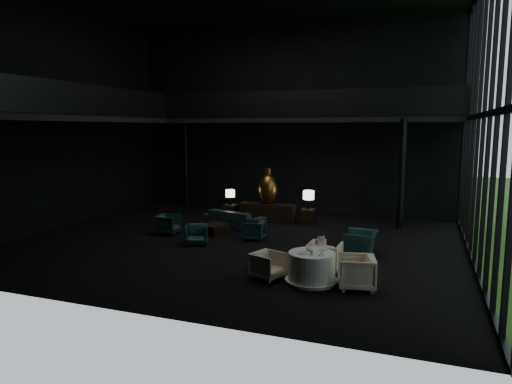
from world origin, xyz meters
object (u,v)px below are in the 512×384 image
(sofa, at_px, (234,215))
(dining_chair_north, at_px, (325,254))
(dining_chair_west, at_px, (268,265))
(table_lamp_left, at_px, (230,194))
(side_table_right, at_px, (308,216))
(lounge_armchair_south, at_px, (197,235))
(dining_table, at_px, (312,270))
(child, at_px, (321,243))
(window_armchair, at_px, (361,240))
(bronze_urn, at_px, (268,188))
(side_table_left, at_px, (231,211))
(lounge_armchair_east, at_px, (253,230))
(coffee_table, at_px, (214,229))
(table_lamp_right, at_px, (309,196))
(lounge_armchair_west, at_px, (168,224))
(console, at_px, (267,212))
(dining_chair_east, at_px, (356,269))

(sofa, xyz_separation_m, dining_chair_north, (4.19, -3.94, -0.05))
(dining_chair_west, bearing_deg, sofa, 50.58)
(table_lamp_left, bearing_deg, side_table_right, 2.52)
(lounge_armchair_south, bearing_deg, dining_chair_north, -39.20)
(dining_chair_west, bearing_deg, side_table_right, 25.12)
(sofa, height_order, dining_table, sofa)
(child, bearing_deg, side_table_right, -73.06)
(side_table_right, height_order, dining_table, dining_table)
(window_armchair, bearing_deg, dining_chair_west, -29.06)
(bronze_urn, height_order, dining_table, bronze_urn)
(side_table_left, xyz_separation_m, lounge_armchair_east, (2.13, -3.03, 0.03))
(lounge_armchair_east, bearing_deg, side_table_left, -150.45)
(lounge_armchair_south, bearing_deg, dining_table, -51.33)
(table_lamp_left, xyz_separation_m, coffee_table, (0.58, -2.72, -0.83))
(lounge_armchair_south, bearing_deg, lounge_armchair_east, 16.87)
(table_lamp_right, height_order, sofa, table_lamp_right)
(table_lamp_right, height_order, dining_chair_west, table_lamp_right)
(sofa, distance_m, lounge_armchair_east, 1.95)
(side_table_left, relative_size, lounge_armchair_west, 0.80)
(side_table_left, xyz_separation_m, coffee_table, (0.58, -2.75, -0.11))
(dining_chair_north, height_order, child, child)
(lounge_armchair_east, xyz_separation_m, coffee_table, (-1.55, 0.28, -0.14))
(bronze_urn, xyz_separation_m, dining_chair_west, (2.24, -6.64, -0.97))
(console, relative_size, dining_chair_west, 3.30)
(table_lamp_right, bearing_deg, window_armchair, -56.29)
(bronze_urn, xyz_separation_m, dining_chair_east, (4.37, -6.58, -0.85))
(console, bearing_deg, window_armchair, -40.61)
(sofa, distance_m, dining_chair_north, 5.75)
(window_armchair, bearing_deg, lounge_armchair_east, -96.16)
(child, bearing_deg, coffee_table, -32.99)
(side_table_left, relative_size, dining_table, 0.45)
(table_lamp_left, bearing_deg, console, 0.04)
(console, relative_size, table_lamp_right, 3.12)
(lounge_armchair_west, height_order, dining_chair_north, dining_chair_north)
(console, xyz_separation_m, sofa, (-0.76, -1.56, 0.14))
(table_lamp_left, distance_m, side_table_right, 3.29)
(lounge_armchair_west, relative_size, dining_chair_north, 0.80)
(dining_chair_west, bearing_deg, coffee_table, 59.99)
(side_table_left, xyz_separation_m, lounge_armchair_west, (-0.96, -3.30, 0.07))
(table_lamp_left, relative_size, lounge_armchair_south, 0.97)
(lounge_armchair_west, xyz_separation_m, dining_chair_north, (5.98, -2.23, 0.09))
(lounge_armchair_south, relative_size, dining_chair_west, 0.94)
(side_table_left, bearing_deg, dining_chair_north, -47.74)
(coffee_table, bearing_deg, bronze_urn, 69.82)
(table_lamp_left, distance_m, sofa, 1.84)
(coffee_table, xyz_separation_m, child, (4.36, -2.83, 0.57))
(dining_table, relative_size, child, 2.13)
(dining_chair_north, height_order, dining_chair_west, dining_chair_north)
(sofa, height_order, lounge_armchair_east, sofa)
(lounge_armchair_west, height_order, dining_table, dining_table)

